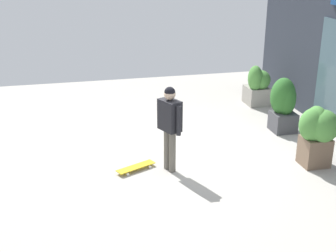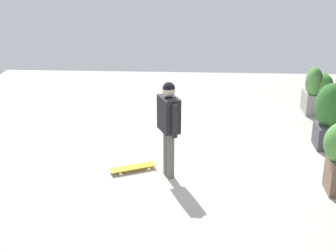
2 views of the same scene
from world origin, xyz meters
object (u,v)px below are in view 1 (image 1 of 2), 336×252
object	(u,v)px
skateboarder	(170,120)
planter_box_left	(284,102)
skateboard	(136,167)
planter_box_mid	(317,130)
planter_box_right	(257,86)

from	to	relation	value
skateboarder	planter_box_left	world-z (taller)	skateboarder
skateboard	planter_box_mid	distance (m)	3.53
skateboarder	planter_box_left	xyz separation A→B (m)	(-1.41, 3.03, -0.32)
planter_box_mid	skateboarder	bearing A→B (deg)	-99.47
skateboarder	planter_box_right	world-z (taller)	skateboarder
skateboarder	planter_box_left	size ratio (longest dim) A/B	1.32
skateboarder	planter_box_mid	distance (m)	2.83
skateboarder	planter_box_right	bearing A→B (deg)	-158.52
skateboarder	skateboard	world-z (taller)	skateboarder
skateboard	planter_box_mid	bearing A→B (deg)	145.01
planter_box_left	planter_box_mid	size ratio (longest dim) A/B	1.04
skateboarder	planter_box_mid	size ratio (longest dim) A/B	1.36
skateboarder	planter_box_right	xyz separation A→B (m)	(-3.28, 3.21, -0.47)
skateboarder	planter_box_right	distance (m)	4.62
planter_box_right	planter_box_left	bearing A→B (deg)	-5.52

